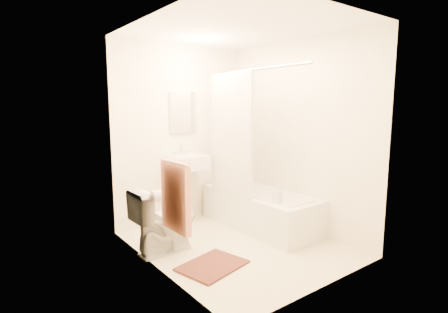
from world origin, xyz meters
TOP-DOWN VIEW (x-y plane):
  - floor at (0.00, 0.00)m, footprint 2.40×2.40m
  - ceiling at (0.00, 0.00)m, footprint 2.40×2.40m
  - wall_back at (0.00, 1.20)m, footprint 2.00×0.02m
  - wall_left at (-1.00, 0.00)m, footprint 0.02×2.40m
  - wall_right at (1.00, 0.00)m, footprint 0.02×2.40m
  - mirror at (0.00, 1.18)m, footprint 0.40×0.03m
  - curtain_rod at (0.30, 0.10)m, footprint 0.03×1.70m
  - shower_curtain at (0.30, 0.50)m, footprint 0.04×0.80m
  - towel_bar at (-0.96, -0.25)m, footprint 0.02×0.60m
  - towel at (-0.93, -0.25)m, footprint 0.06×0.45m
  - toilet_paper at (-0.93, 0.12)m, footprint 0.11×0.12m
  - toilet at (-0.75, 0.33)m, footprint 0.73×0.42m
  - sink at (-0.04, 1.05)m, footprint 0.53×0.43m
  - bathtub at (0.64, 0.30)m, footprint 0.72×1.64m
  - bath_mat at (-0.55, -0.29)m, footprint 0.73×0.61m
  - soap_bottle at (0.46, -0.18)m, footprint 0.12×0.12m
  - scrub_brush at (0.54, 0.83)m, footprint 0.12×0.22m

SIDE VIEW (x-z plane):
  - floor at x=0.00m, z-range 0.00..0.00m
  - bath_mat at x=-0.55m, z-range 0.00..0.02m
  - bathtub at x=0.64m, z-range 0.00..0.46m
  - toilet at x=-0.75m, z-range 0.00..0.70m
  - scrub_brush at x=0.54m, z-range 0.46..0.50m
  - sink at x=-0.04m, z-range 0.00..1.01m
  - soap_bottle at x=0.46m, z-range 0.46..0.67m
  - toilet_paper at x=-0.93m, z-range 0.64..0.76m
  - towel at x=-0.93m, z-range 0.45..1.11m
  - towel_bar at x=-0.96m, z-range 1.09..1.11m
  - wall_back at x=0.00m, z-range 0.00..2.40m
  - wall_left at x=-1.00m, z-range 0.00..2.40m
  - wall_right at x=1.00m, z-range 0.00..2.40m
  - shower_curtain at x=0.30m, z-range 0.44..2.00m
  - mirror at x=0.00m, z-range 1.23..1.77m
  - curtain_rod at x=0.30m, z-range 1.98..2.02m
  - ceiling at x=0.00m, z-range 2.40..2.40m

